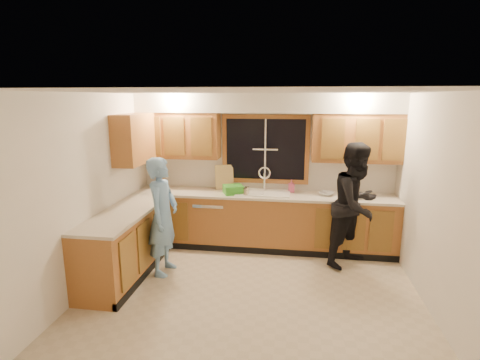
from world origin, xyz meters
name	(u,v)px	position (x,y,z in m)	size (l,w,h in m)	color
floor	(251,296)	(0.00, 0.00, 0.00)	(4.20, 4.20, 0.00)	beige
ceiling	(252,92)	(0.00, 0.00, 2.50)	(4.20, 4.20, 0.00)	silver
wall_back	(265,170)	(0.00, 1.90, 1.25)	(4.20, 4.20, 0.00)	white
wall_left	(87,193)	(-2.10, 0.00, 1.25)	(3.80, 3.80, 0.00)	white
wall_right	(440,208)	(2.10, 0.00, 1.25)	(3.80, 3.80, 0.00)	white
base_cabinets_back	(263,222)	(0.00, 1.60, 0.44)	(4.20, 0.60, 0.88)	#AA6931
base_cabinets_left	(126,244)	(-1.80, 0.35, 0.44)	(0.60, 1.90, 0.88)	#AA6931
countertop_back	(263,195)	(0.00, 1.58, 0.90)	(4.20, 0.63, 0.04)	beige
countertop_left	(125,213)	(-1.79, 0.35, 0.90)	(0.63, 1.90, 0.04)	beige
upper_cabinets_left	(179,135)	(-1.43, 1.73, 1.83)	(1.35, 0.33, 0.75)	#AA6931
upper_cabinets_right	(357,138)	(1.43, 1.73, 1.83)	(1.35, 0.33, 0.75)	#AA6931
upper_cabinets_return	(134,139)	(-1.94, 1.12, 1.83)	(0.33, 0.90, 0.75)	#AA6931
soffit	(265,103)	(0.00, 1.72, 2.35)	(4.20, 0.35, 0.30)	silver
window_frame	(265,149)	(0.00, 1.89, 1.60)	(1.44, 0.03, 1.14)	black
sink	(263,197)	(0.00, 1.60, 0.86)	(0.86, 0.52, 0.57)	white
dishwasher	(212,221)	(-0.85, 1.59, 0.41)	(0.60, 0.56, 0.82)	white
stove	(106,261)	(-1.80, -0.22, 0.45)	(0.58, 0.75, 0.90)	white
man	(163,216)	(-1.30, 0.49, 0.83)	(0.60, 0.40, 1.65)	#72A3D7
woman	(356,205)	(1.39, 1.16, 0.91)	(0.89, 0.69, 1.83)	black
knife_block	(161,182)	(-1.74, 1.66, 1.04)	(0.13, 0.11, 0.24)	olive
cutting_board	(224,177)	(-0.68, 1.82, 1.13)	(0.31, 0.02, 0.41)	#D7B36E
dish_crate	(233,190)	(-0.48, 1.51, 0.99)	(0.30, 0.28, 0.14)	green
soap_bottle	(291,186)	(0.45, 1.77, 1.02)	(0.09, 0.10, 0.21)	#D5517E
bowl	(327,194)	(1.00, 1.63, 0.95)	(0.23, 0.23, 0.06)	silver
can_left	(247,191)	(-0.25, 1.47, 0.99)	(0.07, 0.07, 0.13)	beige
can_right	(246,192)	(-0.26, 1.38, 0.99)	(0.07, 0.07, 0.13)	beige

